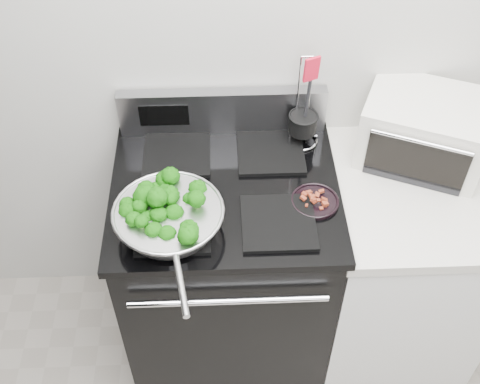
{
  "coord_description": "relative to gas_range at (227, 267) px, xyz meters",
  "views": [
    {
      "loc": [
        -0.31,
        -0.02,
        2.44
      ],
      "look_at": [
        -0.25,
        1.36,
        0.98
      ],
      "focal_mm": 45.0,
      "sensor_mm": 36.0,
      "label": 1
    }
  ],
  "objects": [
    {
      "name": "counter",
      "position": [
        0.68,
        -0.0,
        -0.03
      ],
      "size": [
        0.62,
        0.68,
        0.92
      ],
      "color": "white",
      "rests_on": "floor"
    },
    {
      "name": "bacon_plate",
      "position": [
        0.3,
        -0.08,
        0.48
      ],
      "size": [
        0.16,
        0.16,
        0.04
      ],
      "rotation": [
        0.0,
        0.0,
        0.17
      ],
      "color": "black",
      "rests_on": "gas_range"
    },
    {
      "name": "broccoli_pile",
      "position": [
        -0.18,
        -0.18,
        0.54
      ],
      "size": [
        0.28,
        0.28,
        0.1
      ],
      "primitive_type": null,
      "color": "#063204",
      "rests_on": "skillet"
    },
    {
      "name": "skillet",
      "position": [
        -0.18,
        -0.18,
        0.52
      ],
      "size": [
        0.36,
        0.56,
        0.08
      ],
      "rotation": [
        0.0,
        0.0,
        0.17
      ],
      "color": "silver",
      "rests_on": "gas_range"
    },
    {
      "name": "toaster_oven",
      "position": [
        0.72,
        0.17,
        0.55
      ],
      "size": [
        0.52,
        0.46,
        0.24
      ],
      "rotation": [
        0.0,
        0.0,
        -0.41
      ],
      "color": "beige",
      "rests_on": "counter"
    },
    {
      "name": "back_wall",
      "position": [
        0.3,
        0.34,
        0.86
      ],
      "size": [
        4.0,
        0.02,
        2.7
      ],
      "primitive_type": "cube",
      "color": "beige",
      "rests_on": "ground"
    },
    {
      "name": "utensil_holder",
      "position": [
        0.29,
        0.22,
        0.53
      ],
      "size": [
        0.12,
        0.12,
        0.37
      ],
      "rotation": [
        0.0,
        0.0,
        0.4
      ],
      "color": "silver",
      "rests_on": "gas_range"
    },
    {
      "name": "gas_range",
      "position": [
        0.0,
        0.0,
        0.0
      ],
      "size": [
        0.79,
        0.69,
        1.13
      ],
      "color": "black",
      "rests_on": "floor"
    }
  ]
}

